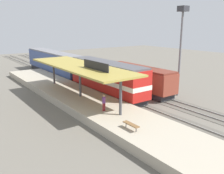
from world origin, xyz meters
TOP-DOWN VIEW (x-y plane):
  - ground_plane at (2.00, 0.00)m, footprint 120.00×120.00m
  - track_near at (0.00, 0.00)m, footprint 3.20×110.00m
  - track_far at (4.60, 0.00)m, footprint 3.20×110.00m
  - platform at (-4.60, 0.00)m, footprint 6.00×44.00m
  - station_canopy at (-4.60, -0.09)m, footprint 5.20×18.00m
  - platform_bench at (-6.00, -11.24)m, footprint 0.44×1.70m
  - locomotive at (0.00, 1.06)m, footprint 2.93×14.43m
  - passenger_carriage_single at (0.00, 19.06)m, footprint 2.90×20.00m
  - freight_car at (4.60, -0.32)m, footprint 2.80×12.00m
  - light_mast at (7.80, -4.73)m, footprint 1.10×1.10m
  - person_waiting at (-5.29, -6.15)m, footprint 0.34×0.34m

SIDE VIEW (x-z plane):
  - ground_plane at x=2.00m, z-range 0.00..0.00m
  - track_near at x=0.00m, z-range -0.05..0.11m
  - track_far at x=4.60m, z-range -0.05..0.11m
  - platform at x=-4.60m, z-range 0.00..0.90m
  - platform_bench at x=-6.00m, z-range 1.09..1.59m
  - person_waiting at x=-5.29m, z-range 1.00..2.71m
  - freight_car at x=4.60m, z-range 0.20..3.74m
  - passenger_carriage_single at x=0.00m, z-range 0.19..4.43m
  - locomotive at x=0.00m, z-range 0.19..4.63m
  - station_canopy at x=-4.60m, z-range 2.18..6.88m
  - light_mast at x=7.80m, z-range 2.55..14.25m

